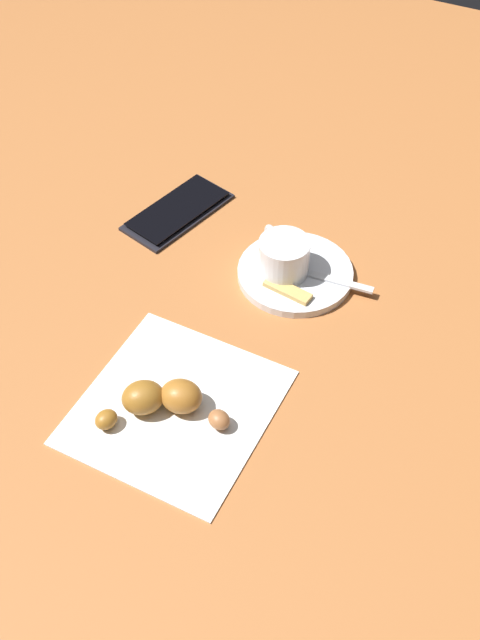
{
  "coord_description": "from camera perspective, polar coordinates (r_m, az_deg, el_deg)",
  "views": [
    {
      "loc": [
        -0.49,
        -0.26,
        0.66
      ],
      "look_at": [
        0.02,
        -0.01,
        0.03
      ],
      "focal_mm": 43.56,
      "sensor_mm": 36.0,
      "label": 1
    }
  ],
  "objects": [
    {
      "name": "croissant",
      "position": [
        0.8,
        -5.64,
        -5.91
      ],
      "size": [
        0.09,
        0.13,
        0.03
      ],
      "color": "#975D34",
      "rests_on": "napkin"
    },
    {
      "name": "napkin",
      "position": [
        0.81,
        -4.72,
        -6.34
      ],
      "size": [
        0.2,
        0.19,
        0.0
      ],
      "primitive_type": "cube",
      "rotation": [
        0.0,
        0.0,
        -0.01
      ],
      "color": "white",
      "rests_on": "ground"
    },
    {
      "name": "teaspoon",
      "position": [
        0.93,
        4.52,
        3.63
      ],
      "size": [
        0.03,
        0.13,
        0.01
      ],
      "color": "silver",
      "rests_on": "saucer"
    },
    {
      "name": "espresso_cup",
      "position": [
        0.92,
        3.2,
        4.73
      ],
      "size": [
        0.07,
        0.07,
        0.05
      ],
      "color": "silver",
      "rests_on": "saucer"
    },
    {
      "name": "cell_phone",
      "position": [
        1.02,
        -4.59,
        8.01
      ],
      "size": [
        0.16,
        0.1,
        0.01
      ],
      "color": "black",
      "rests_on": "ground"
    },
    {
      "name": "sugar_packet",
      "position": [
        0.9,
        3.51,
        2.21
      ],
      "size": [
        0.02,
        0.06,
        0.01
      ],
      "primitive_type": "cube",
      "rotation": [
        0.0,
        0.0,
        4.58
      ],
      "color": "tan",
      "rests_on": "saucer"
    },
    {
      "name": "saucer",
      "position": [
        0.94,
        4.07,
        3.45
      ],
      "size": [
        0.14,
        0.14,
        0.01
      ],
      "primitive_type": "cylinder",
      "color": "silver",
      "rests_on": "ground"
    },
    {
      "name": "ground_plane",
      "position": [
        0.86,
        -1.07,
        -1.71
      ],
      "size": [
        1.8,
        1.8,
        0.0
      ],
      "primitive_type": "plane",
      "color": "#A56131"
    }
  ]
}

